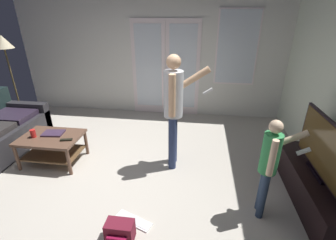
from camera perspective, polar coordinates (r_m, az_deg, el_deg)
name	(u,v)px	position (r m, az deg, el deg)	size (l,w,h in m)	color
ground_plane	(113,186)	(3.49, -12.85, -15.11)	(5.80, 5.47, 0.02)	#B3AB9F
wall_back_with_doors	(154,53)	(5.35, -3.35, 15.52)	(5.80, 0.09, 2.77)	silver
coffee_table	(52,143)	(4.11, -25.84, -5.01)	(0.88, 0.63, 0.45)	brown
tv_stand	(312,187)	(3.57, 31.05, -13.48)	(0.45, 1.63, 0.39)	black
flat_screen_tv	(324,149)	(3.29, 33.07, -5.73)	(0.08, 1.19, 0.70)	black
person_adult	(174,103)	(3.34, 1.51, 3.95)	(0.67, 0.46, 1.68)	navy
person_child	(270,161)	(2.81, 23.05, -9.01)	(0.52, 0.32, 1.20)	#2A3B55
floor_lamp	(4,48)	(5.56, -34.36, 13.94)	(0.35, 0.35, 1.78)	#2F3320
backpack	(120,232)	(2.77, -11.38, -24.59)	(0.29, 0.21, 0.23)	maroon
loose_keyboard	(134,220)	(2.99, -8.18, -22.53)	(0.46, 0.28, 0.02)	white
laptop_closed	(53,133)	(4.11, -25.58, -2.84)	(0.30, 0.22, 0.03)	#3B2A41
cup_near_edge	(33,133)	(4.12, -29.39, -2.81)	(0.08, 0.08, 0.12)	red
tv_remote_black	(66,140)	(3.83, -23.01, -4.36)	(0.17, 0.05, 0.02)	black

